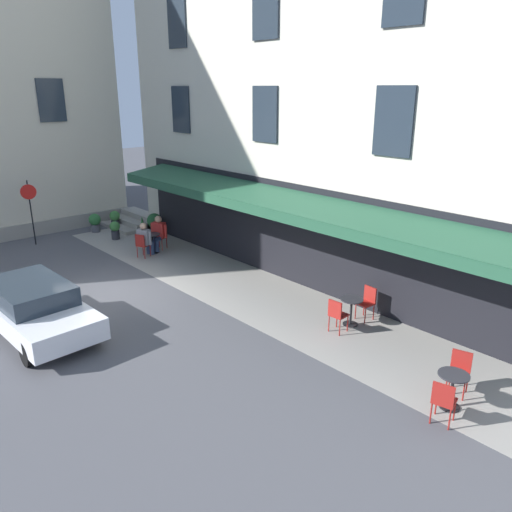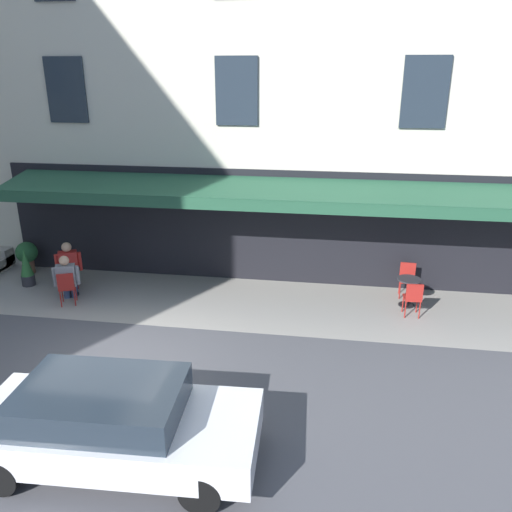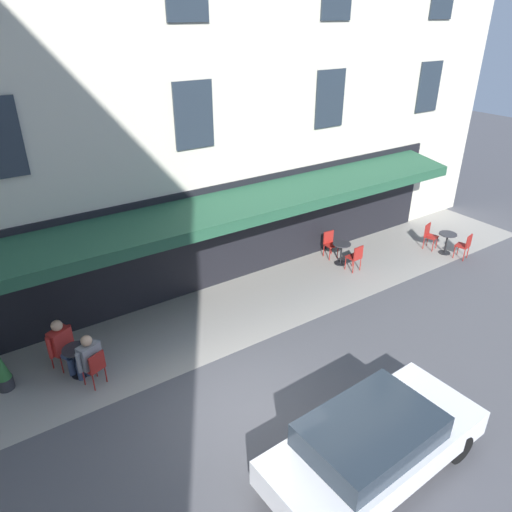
{
  "view_description": "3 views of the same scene",
  "coord_description": "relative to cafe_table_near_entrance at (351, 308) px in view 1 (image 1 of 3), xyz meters",
  "views": [
    {
      "loc": [
        -13.58,
        6.12,
        6.0
      ],
      "look_at": [
        -2.45,
        -3.89,
        0.97
      ],
      "focal_mm": 35.25,
      "sensor_mm": 36.0,
      "label": 1
    },
    {
      "loc": [
        -4.2,
        8.44,
        5.72
      ],
      "look_at": [
        -2.4,
        -3.47,
        1.28
      ],
      "focal_mm": 35.58,
      "sensor_mm": 36.0,
      "label": 2
    },
    {
      "loc": [
        4.01,
        6.35,
        7.57
      ],
      "look_at": [
        -3.09,
        -4.21,
        1.03
      ],
      "focal_mm": 33.43,
      "sensor_mm": 36.0,
      "label": 3
    }
  ],
  "objects": [
    {
      "name": "potted_plant_entrance_left",
      "position": [
        13.11,
        1.01,
        -0.04
      ],
      "size": [
        0.51,
        0.51,
        0.81
      ],
      "color": "#4C4C51",
      "rests_on": "ground_plane"
    },
    {
      "name": "seated_patron_in_red",
      "position": [
        9.04,
        0.33,
        0.22
      ],
      "size": [
        0.64,
        0.67,
        1.34
      ],
      "color": "navy",
      "rests_on": "ground_plane"
    },
    {
      "name": "cafe_chair_red_corner_right",
      "position": [
        9.14,
        0.13,
        0.06
      ],
      "size": [
        0.54,
        0.54,
        0.91
      ],
      "color": "maroon",
      "rests_on": "ground_plane"
    },
    {
      "name": "seated_companion_in_grey",
      "position": [
        8.7,
        1.08,
        0.21
      ],
      "size": [
        0.62,
        0.63,
        1.3
      ],
      "color": "navy",
      "rests_on": "ground_plane"
    },
    {
      "name": "potted_plant_entrance_right",
      "position": [
        11.51,
        0.89,
        -0.07
      ],
      "size": [
        0.42,
        0.42,
        0.76
      ],
      "color": "#2D2D33",
      "rests_on": "ground_plane"
    },
    {
      "name": "cafe_chair_red_by_window",
      "position": [
        -3.73,
        2.08,
        0.06
      ],
      "size": [
        0.48,
        0.48,
        0.91
      ],
      "color": "maroon",
      "rests_on": "ground_plane"
    },
    {
      "name": "cafe_building_facade",
      "position": [
        2.27,
        -5.66,
        7.0
      ],
      "size": [
        20.0,
        10.7,
        15.0
      ],
      "color": "beige",
      "rests_on": "ground_plane"
    },
    {
      "name": "sidewalk_cafe_terrace",
      "position": [
        3.02,
        0.43,
        -0.49
      ],
      "size": [
        20.5,
        3.2,
        0.01
      ],
      "primitive_type": "cube",
      "color": "gray",
      "rests_on": "ground_plane"
    },
    {
      "name": "back_alley_steps",
      "position": [
        12.87,
        -0.76,
        -0.25
      ],
      "size": [
        2.4,
        1.75,
        0.6
      ],
      "color": "gray",
      "rests_on": "ground_plane"
    },
    {
      "name": "ground_plane",
      "position": [
        6.27,
        3.83,
        -0.49
      ],
      "size": [
        70.0,
        70.0,
        0.0
      ],
      "primitive_type": "plane",
      "color": "#4C4C51"
    },
    {
      "name": "cafe_table_mid_terrace",
      "position": [
        8.85,
        0.7,
        0.0
      ],
      "size": [
        0.6,
        0.6,
        0.75
      ],
      "color": "black",
      "rests_on": "ground_plane"
    },
    {
      "name": "cafe_chair_red_corner_left",
      "position": [
        -3.42,
        0.86,
        0.06
      ],
      "size": [
        0.49,
        0.49,
        0.91
      ],
      "color": "maroon",
      "rests_on": "ground_plane"
    },
    {
      "name": "cafe_table_streetside",
      "position": [
        -3.59,
        1.47,
        0.0
      ],
      "size": [
        0.6,
        0.6,
        0.75
      ],
      "color": "black",
      "rests_on": "ground_plane"
    },
    {
      "name": "cafe_chair_red_near_door",
      "position": [
        8.61,
        1.28,
        0.06
      ],
      "size": [
        0.52,
        0.52,
        0.91
      ],
      "color": "maroon",
      "rests_on": "ground_plane"
    },
    {
      "name": "parked_car_white",
      "position": [
        5.16,
        6.35,
        0.22
      ],
      "size": [
        4.37,
        1.98,
        1.33
      ],
      "color": "silver",
      "rests_on": "ground_plane"
    },
    {
      "name": "no_parking_sign",
      "position": [
        12.94,
        3.65,
        1.3
      ],
      "size": [
        0.19,
        0.57,
        2.6
      ],
      "color": "black",
      "rests_on": "ground_plane"
    },
    {
      "name": "cafe_table_near_entrance",
      "position": [
        0.0,
        0.0,
        0.0
      ],
      "size": [
        0.6,
        0.6,
        0.75
      ],
      "color": "black",
      "rests_on": "ground_plane"
    },
    {
      "name": "potted_plant_under_sign",
      "position": [
        10.37,
        0.24,
        0.03
      ],
      "size": [
        0.36,
        0.36,
        1.08
      ],
      "color": "#2D2D33",
      "rests_on": "ground_plane"
    },
    {
      "name": "cafe_chair_red_facing_street",
      "position": [
        -0.05,
        -0.63,
        0.06
      ],
      "size": [
        0.43,
        0.43,
        0.91
      ],
      "color": "maroon",
      "rests_on": "ground_plane"
    },
    {
      "name": "cafe_chair_red_kerbside",
      "position": [
        -0.03,
        0.63,
        0.06
      ],
      "size": [
        0.42,
        0.42,
        0.91
      ],
      "color": "maroon",
      "rests_on": "ground_plane"
    },
    {
      "name": "potted_plant_mid_terrace",
      "position": [
        10.87,
        -0.61,
        0.09
      ],
      "size": [
        0.62,
        0.62,
        0.97
      ],
      "color": "brown",
      "rests_on": "ground_plane"
    },
    {
      "name": "potted_plant_by_steps",
      "position": [
        13.17,
        0.04,
        -0.07
      ],
      "size": [
        0.45,
        0.45,
        0.77
      ],
      "color": "#2D2D33",
      "rests_on": "ground_plane"
    }
  ]
}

